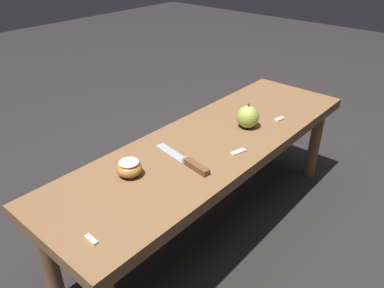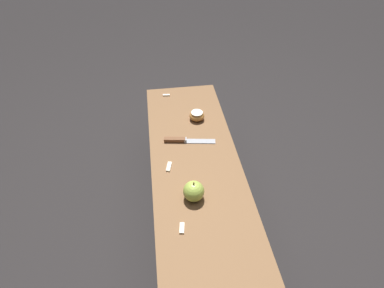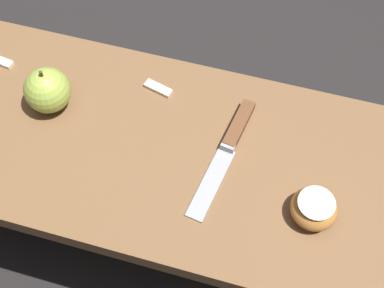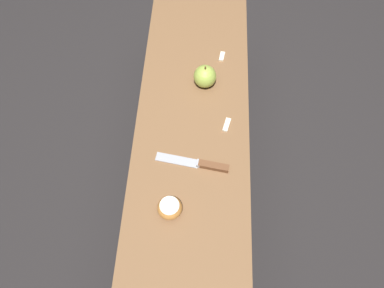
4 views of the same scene
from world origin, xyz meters
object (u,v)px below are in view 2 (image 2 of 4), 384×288
(apple_whole, at_px, (194,191))
(knife, at_px, (182,140))
(apple_cut, at_px, (197,116))
(wooden_bench, at_px, (197,174))

(apple_whole, bearing_deg, knife, -178.76)
(apple_whole, xyz_separation_m, apple_cut, (-0.51, 0.09, -0.02))
(knife, bearing_deg, apple_cut, 67.74)
(knife, height_order, apple_whole, apple_whole)
(wooden_bench, bearing_deg, apple_cut, 171.11)
(knife, xyz_separation_m, apple_cut, (-0.16, 0.10, 0.02))
(apple_whole, height_order, apple_cut, apple_whole)
(wooden_bench, distance_m, apple_whole, 0.19)
(knife, distance_m, apple_whole, 0.35)
(apple_whole, relative_size, apple_cut, 1.22)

